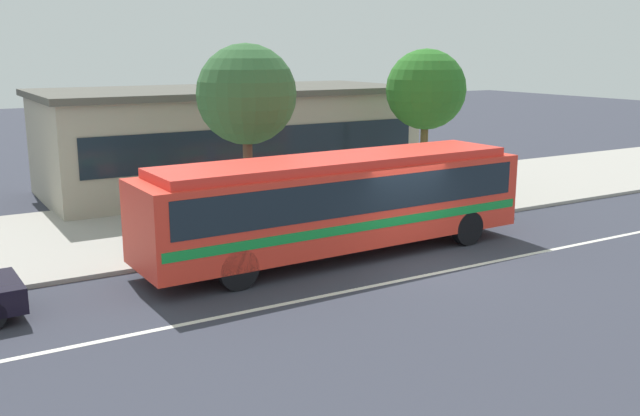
% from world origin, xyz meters
% --- Properties ---
extents(ground_plane, '(120.00, 120.00, 0.00)m').
position_xyz_m(ground_plane, '(0.00, 0.00, 0.00)').
color(ground_plane, '#333541').
extents(sidewalk_slab, '(60.00, 8.00, 0.12)m').
position_xyz_m(sidewalk_slab, '(0.00, 7.16, 0.06)').
color(sidewalk_slab, '#A49E95').
rests_on(sidewalk_slab, ground_plane).
extents(lane_stripe_center, '(56.00, 0.16, 0.01)m').
position_xyz_m(lane_stripe_center, '(0.00, -0.80, 0.00)').
color(lane_stripe_center, silver).
rests_on(lane_stripe_center, ground_plane).
extents(transit_bus, '(11.21, 2.79, 2.75)m').
position_xyz_m(transit_bus, '(-1.48, 1.81, 1.60)').
color(transit_bus, red).
rests_on(transit_bus, ground_plane).
extents(pedestrian_waiting_near_sign, '(0.48, 0.48, 1.66)m').
position_xyz_m(pedestrian_waiting_near_sign, '(-2.61, 3.98, 1.09)').
color(pedestrian_waiting_near_sign, navy).
rests_on(pedestrian_waiting_near_sign, sidewalk_slab).
extents(pedestrian_walking_along_curb, '(0.39, 0.39, 1.75)m').
position_xyz_m(pedestrian_walking_along_curb, '(-0.47, 4.95, 1.15)').
color(pedestrian_walking_along_curb, '#6C694C').
rests_on(pedestrian_walking_along_curb, sidewalk_slab).
extents(pedestrian_standing_by_tree, '(0.38, 0.38, 1.69)m').
position_xyz_m(pedestrian_standing_by_tree, '(-3.00, 5.28, 1.11)').
color(pedestrian_standing_by_tree, '#6A6758').
rests_on(pedestrian_standing_by_tree, sidewalk_slab).
extents(bus_stop_sign, '(0.08, 0.44, 2.45)m').
position_xyz_m(bus_stop_sign, '(2.46, 3.56, 1.70)').
color(bus_stop_sign, gray).
rests_on(bus_stop_sign, sidewalk_slab).
extents(street_tree_near_stop, '(3.05, 3.05, 5.63)m').
position_xyz_m(street_tree_near_stop, '(-2.37, 5.66, 4.21)').
color(street_tree_near_stop, brown).
rests_on(street_tree_near_stop, sidewalk_slab).
extents(street_tree_mid_block, '(2.94, 2.94, 5.47)m').
position_xyz_m(street_tree_mid_block, '(5.23, 6.52, 4.10)').
color(street_tree_mid_block, brown).
rests_on(street_tree_mid_block, sidewalk_slab).
extents(station_building, '(14.83, 6.78, 4.07)m').
position_xyz_m(station_building, '(-0.05, 12.43, 2.04)').
color(station_building, '#A19987').
rests_on(station_building, ground_plane).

